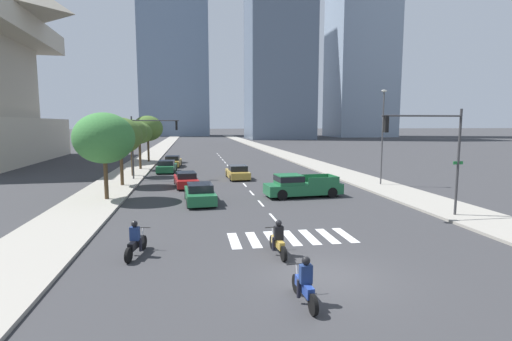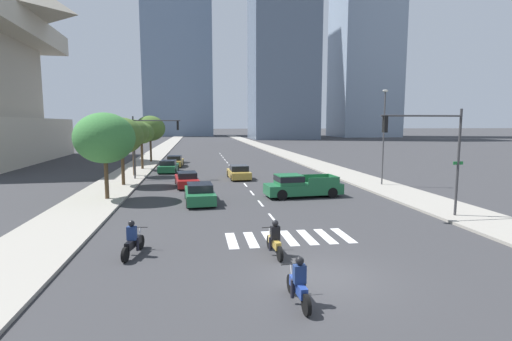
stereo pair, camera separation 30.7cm
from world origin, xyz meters
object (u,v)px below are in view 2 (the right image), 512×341
at_px(sedan_green_1, 169,167).
at_px(sedan_gold_3, 239,173).
at_px(motorcycle_third, 133,242).
at_px(sedan_gold_4, 175,162).
at_px(motorcycle_trailing, 275,241).
at_px(sedan_green_2, 200,194).
at_px(pickup_truck, 300,186).
at_px(street_tree_second, 122,136).
at_px(street_tree_fourth, 141,133).
at_px(traffic_signal_far, 151,136).
at_px(street_tree_nearest, 105,138).
at_px(street_lamp_east, 384,131).
at_px(traffic_signal_near, 431,143).
at_px(street_tree_third, 133,133).
at_px(motorcycle_lead, 298,285).
at_px(sedan_red_0, 187,180).
at_px(street_tree_fifth, 150,128).

relative_size(sedan_green_1, sedan_gold_3, 1.00).
relative_size(motorcycle_third, sedan_gold_4, 0.49).
distance_m(motorcycle_trailing, sedan_green_2, 11.45).
bearing_deg(pickup_truck, motorcycle_third, 43.71).
relative_size(street_tree_second, street_tree_fourth, 1.06).
distance_m(sedan_gold_3, traffic_signal_far, 9.03).
height_order(traffic_signal_far, street_tree_nearest, street_tree_nearest).
xyz_separation_m(sedan_green_1, street_tree_nearest, (-3.16, -15.45, 3.75)).
relative_size(street_lamp_east, street_tree_second, 1.40).
xyz_separation_m(sedan_gold_4, street_tree_fourth, (-3.55, -2.94, 3.63)).
xyz_separation_m(traffic_signal_near, street_tree_third, (-19.04, 20.53, 0.14)).
relative_size(sedan_gold_4, traffic_signal_near, 0.75).
relative_size(pickup_truck, sedan_green_2, 1.23).
distance_m(motorcycle_third, traffic_signal_near, 16.33).
relative_size(motorcycle_trailing, street_tree_third, 0.38).
distance_m(motorcycle_lead, sedan_green_1, 33.12).
distance_m(motorcycle_trailing, sedan_gold_3, 22.07).
xyz_separation_m(motorcycle_third, street_tree_second, (-3.59, 18.13, 3.74)).
bearing_deg(traffic_signal_near, street_tree_fourth, -54.23).
bearing_deg(sedan_gold_3, sedan_green_2, 158.34).
xyz_separation_m(motorcycle_lead, street_lamp_east, (12.85, 20.08, 4.19)).
relative_size(motorcycle_lead, traffic_signal_far, 0.35).
relative_size(pickup_truck, street_lamp_east, 0.71).
distance_m(sedan_green_1, street_tree_second, 10.47).
distance_m(motorcycle_lead, sedan_gold_3, 26.39).
relative_size(sedan_red_0, street_tree_third, 0.87).
distance_m(pickup_truck, sedan_red_0, 10.29).
height_order(sedan_gold_4, street_tree_third, street_tree_third).
xyz_separation_m(motorcycle_trailing, sedan_gold_3, (0.98, 22.05, 0.03)).
bearing_deg(sedan_gold_4, pickup_truck, -152.17).
relative_size(sedan_green_1, sedan_green_2, 0.93).
height_order(motorcycle_lead, street_tree_second, street_tree_second).
relative_size(sedan_green_2, traffic_signal_near, 0.77).
xyz_separation_m(traffic_signal_far, street_tree_second, (-2.02, -3.72, 0.13)).
distance_m(street_lamp_east, street_tree_fifth, 32.66).
xyz_separation_m(motorcycle_lead, traffic_signal_far, (-7.12, 27.02, 3.61)).
relative_size(motorcycle_lead, street_tree_nearest, 0.35).
bearing_deg(motorcycle_lead, street_tree_fifth, 8.82).
bearing_deg(sedan_gold_4, motorcycle_third, -176.93).
distance_m(motorcycle_third, sedan_gold_3, 22.23).
xyz_separation_m(sedan_green_2, street_tree_third, (-6.38, 14.05, 3.82)).
xyz_separation_m(motorcycle_trailing, sedan_gold_4, (-5.76, 33.96, 0.04)).
xyz_separation_m(traffic_signal_far, street_tree_fourth, (-2.02, 8.32, 0.07)).
height_order(pickup_truck, street_tree_third, street_tree_third).
xyz_separation_m(traffic_signal_near, street_lamp_east, (2.96, 11.18, 0.47)).
relative_size(motorcycle_third, traffic_signal_far, 0.37).
bearing_deg(motorcycle_third, traffic_signal_near, -63.49).
xyz_separation_m(sedan_red_0, street_tree_nearest, (-5.37, -5.33, 3.78)).
height_order(motorcycle_third, street_tree_third, street_tree_third).
height_order(motorcycle_lead, pickup_truck, pickup_truck).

